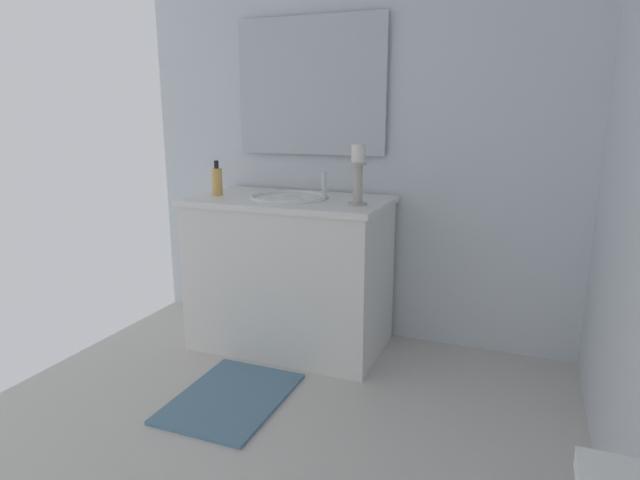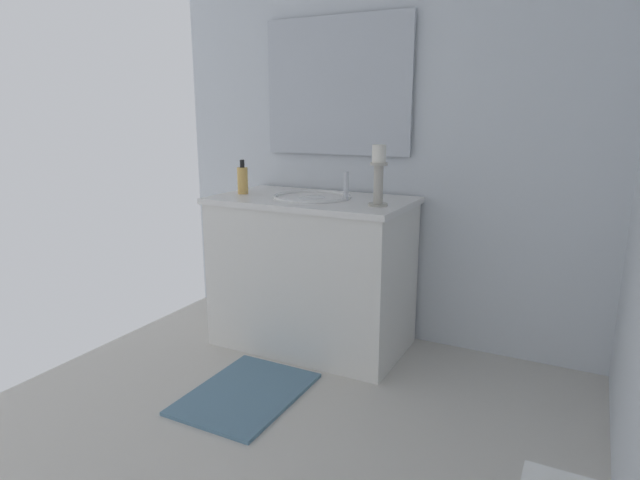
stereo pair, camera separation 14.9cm
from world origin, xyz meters
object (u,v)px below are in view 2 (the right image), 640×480
sink_basin (312,205)px  vanity_cabinet (312,272)px  bath_mat (246,393)px  candle_holder_tall (379,174)px  soap_bottle (243,180)px  mirror (337,87)px

sink_basin → vanity_cabinet: bearing=-90.0°
sink_basin → bath_mat: sink_basin is taller
candle_holder_tall → soap_bottle: bearing=-92.0°
mirror → candle_holder_tall: bearing=47.4°
mirror → sink_basin: bearing=0.2°
sink_basin → soap_bottle: soap_bottle is taller
sink_basin → candle_holder_tall: candle_holder_tall is taller
mirror → bath_mat: 1.62m
sink_basin → mirror: mirror is taller
candle_holder_tall → bath_mat: (0.55, -0.39, -0.94)m
candle_holder_tall → bath_mat: size_ratio=0.47×
soap_bottle → bath_mat: size_ratio=0.30×
vanity_cabinet → candle_holder_tall: candle_holder_tall is taller
mirror → vanity_cabinet: bearing=-0.0°
candle_holder_tall → soap_bottle: size_ratio=1.55×
vanity_cabinet → bath_mat: 0.74m
vanity_cabinet → bath_mat: bearing=0.0°
vanity_cabinet → soap_bottle: size_ratio=5.63×
sink_basin → mirror: size_ratio=0.48×
soap_bottle → bath_mat: 1.11m
vanity_cabinet → sink_basin: 0.36m
mirror → bath_mat: size_ratio=1.40×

